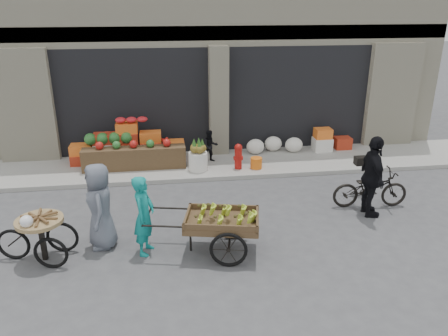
{
  "coord_description": "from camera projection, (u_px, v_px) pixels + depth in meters",
  "views": [
    {
      "loc": [
        -1.62,
        -7.55,
        4.5
      ],
      "look_at": [
        -0.39,
        1.13,
        1.1
      ],
      "focal_mm": 35.0,
      "sensor_mm": 36.0,
      "label": 1
    }
  ],
  "objects": [
    {
      "name": "fire_hydrant",
      "position": [
        238.0,
        155.0,
        11.95
      ],
      "size": [
        0.22,
        0.22,
        0.71
      ],
      "color": "#A5140F",
      "rests_on": "sidewalk"
    },
    {
      "name": "vendor_grey",
      "position": [
        100.0,
        206.0,
        8.24
      ],
      "size": [
        0.65,
        0.9,
        1.7
      ],
      "primitive_type": "imported",
      "rotation": [
        0.0,
        0.0,
        -1.43
      ],
      "color": "slate",
      "rests_on": "ground"
    },
    {
      "name": "vendor_woman",
      "position": [
        144.0,
        215.0,
        8.05
      ],
      "size": [
        0.52,
        0.65,
        1.55
      ],
      "primitive_type": "imported",
      "rotation": [
        0.0,
        0.0,
        1.28
      ],
      "color": "#11827D",
      "rests_on": "ground"
    },
    {
      "name": "building",
      "position": [
        207.0,
        34.0,
        15.01
      ],
      "size": [
        14.0,
        6.45,
        7.0
      ],
      "color": "beige",
      "rests_on": "ground"
    },
    {
      "name": "banana_cart",
      "position": [
        219.0,
        219.0,
        8.07
      ],
      "size": [
        2.45,
        1.38,
        0.97
      ],
      "rotation": [
        0.0,
        0.0,
        -0.21
      ],
      "color": "brown",
      "rests_on": "ground"
    },
    {
      "name": "right_bay_goods",
      "position": [
        305.0,
        142.0,
        13.34
      ],
      "size": [
        3.35,
        0.6,
        0.7
      ],
      "color": "silver",
      "rests_on": "sidewalk"
    },
    {
      "name": "bicycle",
      "position": [
        370.0,
        188.0,
        9.99
      ],
      "size": [
        1.76,
        0.74,
        0.9
      ],
      "primitive_type": "imported",
      "rotation": [
        0.0,
        0.0,
        1.49
      ],
      "color": "black",
      "rests_on": "ground"
    },
    {
      "name": "seated_person",
      "position": [
        210.0,
        146.0,
        12.43
      ],
      "size": [
        0.51,
        0.43,
        0.93
      ],
      "primitive_type": "imported",
      "rotation": [
        0.0,
        0.0,
        0.17
      ],
      "color": "black",
      "rests_on": "sidewalk"
    },
    {
      "name": "cyclist",
      "position": [
        372.0,
        177.0,
        9.43
      ],
      "size": [
        0.53,
        1.1,
        1.82
      ],
      "primitive_type": "imported",
      "rotation": [
        0.0,
        0.0,
        1.49
      ],
      "color": "black",
      "rests_on": "ground"
    },
    {
      "name": "orange_bucket",
      "position": [
        256.0,
        163.0,
        12.05
      ],
      "size": [
        0.32,
        0.32,
        0.3
      ],
      "primitive_type": "cylinder",
      "color": "orange",
      "rests_on": "sidewalk"
    },
    {
      "name": "fruit_display",
      "position": [
        134.0,
        145.0,
        12.29
      ],
      "size": [
        3.1,
        1.12,
        1.24
      ],
      "color": "#A62C17",
      "rests_on": "sidewalk"
    },
    {
      "name": "ground",
      "position": [
        251.0,
        238.0,
        8.81
      ],
      "size": [
        80.0,
        80.0,
        0.0
      ],
      "primitive_type": "plane",
      "color": "#424244",
      "rests_on": "ground"
    },
    {
      "name": "pineapple_bin",
      "position": [
        198.0,
        161.0,
        11.9
      ],
      "size": [
        0.52,
        0.52,
        0.5
      ],
      "primitive_type": "cylinder",
      "color": "silver",
      "rests_on": "sidewalk"
    },
    {
      "name": "tricycle_cart",
      "position": [
        41.0,
        232.0,
        7.88
      ],
      "size": [
        1.46,
        0.96,
        0.95
      ],
      "rotation": [
        0.0,
        0.0,
        -0.16
      ],
      "color": "#9E7F51",
      "rests_on": "ground"
    },
    {
      "name": "sidewalk",
      "position": [
        223.0,
        164.0,
        12.57
      ],
      "size": [
        18.0,
        2.2,
        0.12
      ],
      "primitive_type": "cube",
      "color": "gray",
      "rests_on": "ground"
    }
  ]
}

